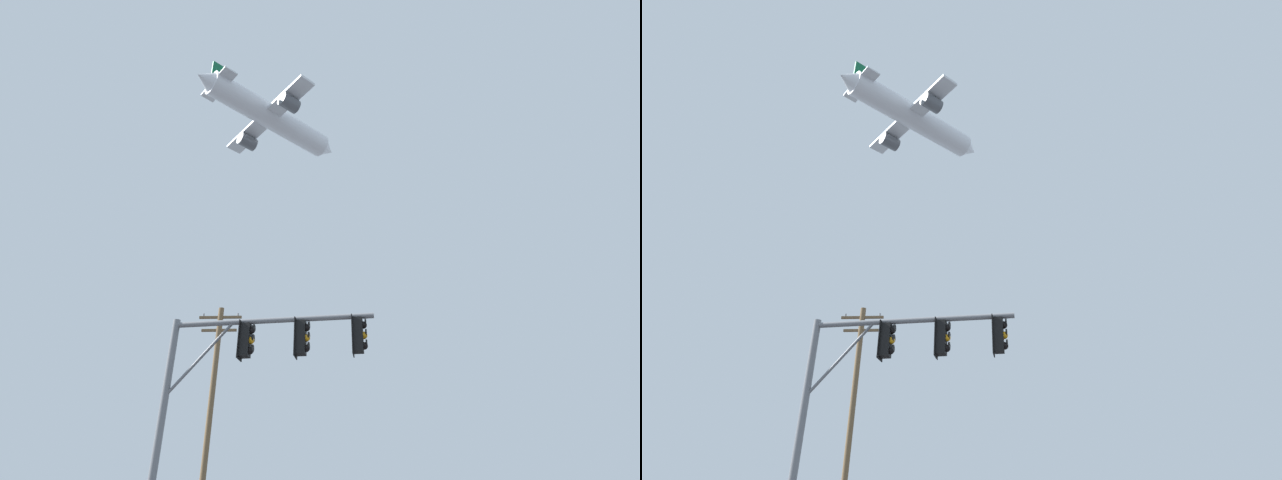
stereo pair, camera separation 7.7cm
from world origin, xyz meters
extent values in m
cylinder|color=slate|center=(-5.52, 8.55, 2.95)|extent=(0.20, 0.20, 5.90)
cylinder|color=slate|center=(-2.78, 8.25, 5.75)|extent=(5.49, 0.76, 0.15)
cylinder|color=slate|center=(-4.70, 8.46, 4.79)|extent=(1.71, 0.27, 1.97)
cube|color=black|center=(-0.48, 7.99, 5.22)|extent=(0.29, 0.35, 0.90)
cylinder|color=black|center=(-0.48, 7.99, 5.73)|extent=(0.05, 0.05, 0.12)
cube|color=black|center=(-0.62, 8.01, 5.22)|extent=(0.07, 0.46, 1.04)
sphere|color=black|center=(-0.34, 7.97, 5.49)|extent=(0.20, 0.20, 0.20)
cylinder|color=black|center=(-0.27, 7.97, 5.55)|extent=(0.06, 0.21, 0.21)
sphere|color=orange|center=(-0.34, 7.97, 5.21)|extent=(0.20, 0.20, 0.20)
cylinder|color=black|center=(-0.27, 7.97, 5.27)|extent=(0.06, 0.21, 0.21)
sphere|color=black|center=(-0.34, 7.97, 4.93)|extent=(0.20, 0.20, 0.20)
cylinder|color=black|center=(-0.27, 7.97, 4.99)|extent=(0.06, 0.21, 0.21)
cube|color=black|center=(-1.99, 8.16, 5.22)|extent=(0.29, 0.35, 0.90)
cylinder|color=black|center=(-1.99, 8.16, 5.73)|extent=(0.05, 0.05, 0.12)
cube|color=black|center=(-2.13, 8.17, 5.22)|extent=(0.07, 0.46, 1.04)
sphere|color=black|center=(-1.84, 8.14, 5.49)|extent=(0.20, 0.20, 0.20)
cylinder|color=black|center=(-1.78, 8.13, 5.55)|extent=(0.06, 0.21, 0.21)
sphere|color=orange|center=(-1.84, 8.14, 5.21)|extent=(0.20, 0.20, 0.20)
cylinder|color=black|center=(-1.78, 8.13, 5.27)|extent=(0.06, 0.21, 0.21)
sphere|color=black|center=(-1.84, 8.14, 4.93)|extent=(0.20, 0.20, 0.20)
cylinder|color=black|center=(-1.78, 8.13, 4.99)|extent=(0.06, 0.21, 0.21)
cube|color=black|center=(-3.49, 8.33, 5.22)|extent=(0.29, 0.35, 0.90)
cylinder|color=black|center=(-3.49, 8.33, 5.73)|extent=(0.05, 0.05, 0.12)
cube|color=black|center=(-3.63, 8.34, 5.22)|extent=(0.07, 0.46, 1.04)
sphere|color=black|center=(-3.35, 8.31, 5.49)|extent=(0.20, 0.20, 0.20)
cylinder|color=black|center=(-3.28, 8.30, 5.55)|extent=(0.06, 0.21, 0.21)
sphere|color=orange|center=(-3.35, 8.31, 5.21)|extent=(0.20, 0.20, 0.20)
cylinder|color=black|center=(-3.28, 8.30, 5.27)|extent=(0.06, 0.21, 0.21)
sphere|color=black|center=(-3.35, 8.31, 4.93)|extent=(0.20, 0.20, 0.20)
cylinder|color=black|center=(-3.28, 8.30, 4.99)|extent=(0.06, 0.21, 0.21)
cylinder|color=brown|center=(-7.00, 19.15, 5.22)|extent=(0.28, 0.28, 10.44)
cube|color=brown|center=(-7.00, 19.15, 9.94)|extent=(2.20, 0.12, 0.12)
cube|color=brown|center=(-7.00, 19.15, 9.24)|extent=(1.80, 0.12, 0.12)
cylinder|color=gray|center=(-7.90, 19.15, 10.06)|extent=(0.10, 0.10, 0.18)
cylinder|color=gray|center=(-6.10, 19.15, 10.06)|extent=(0.10, 0.10, 0.18)
cylinder|color=white|center=(-8.71, 39.78, 44.33)|extent=(14.45, 13.69, 3.01)
cone|color=white|center=(-1.81, 46.16, 44.33)|extent=(3.46, 3.50, 2.86)
cone|color=white|center=(-15.53, 33.46, 44.33)|extent=(3.11, 3.15, 2.56)
cube|color=silver|center=(-9.05, 39.46, 43.88)|extent=(12.37, 13.12, 0.34)
cylinder|color=#595B60|center=(-12.09, 42.74, 42.98)|extent=(2.80, 2.77, 1.69)
cylinder|color=#595B60|center=(-6.01, 36.17, 42.98)|extent=(2.80, 2.77, 1.69)
cube|color=#0C5933|center=(-14.09, 34.80, 46.02)|extent=(2.08, 1.95, 3.57)
cube|color=silver|center=(-14.22, 34.67, 44.61)|extent=(5.07, 5.29, 0.19)
camera|label=1|loc=(-1.11, -3.92, 1.29)|focal=26.46mm
camera|label=2|loc=(-1.03, -3.92, 1.29)|focal=26.46mm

